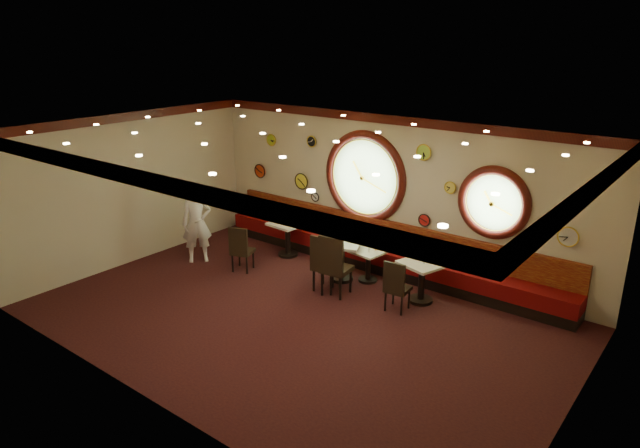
{
  "coord_description": "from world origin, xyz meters",
  "views": [
    {
      "loc": [
        5.77,
        -6.78,
        4.74
      ],
      "look_at": [
        -0.1,
        0.8,
        1.5
      ],
      "focal_mm": 32.0,
      "sensor_mm": 36.0,
      "label": 1
    }
  ],
  "objects_px": {
    "condiment_c_salt": "(369,247)",
    "condiment_d_bottle": "(432,258)",
    "table_a": "(288,235)",
    "condiment_a_pepper": "(288,220)",
    "condiment_b_salt": "(338,238)",
    "waiter": "(197,223)",
    "table_b": "(342,256)",
    "table_d": "(422,277)",
    "condiment_d_salt": "(423,257)",
    "chair_a": "(240,246)",
    "condiment_b_pepper": "(343,240)",
    "chair_d": "(396,283)",
    "condiment_c_pepper": "(369,250)",
    "table_c": "(368,262)",
    "chair_c": "(334,262)",
    "condiment_a_salt": "(287,219)",
    "chair_b": "(324,260)",
    "condiment_a_bottle": "(291,219)",
    "condiment_c_bottle": "(376,246)",
    "condiment_d_pepper": "(424,260)",
    "condiment_b_bottle": "(350,237)"
  },
  "relations": [
    {
      "from": "table_b",
      "to": "condiment_d_bottle",
      "type": "distance_m",
      "value": 1.9
    },
    {
      "from": "chair_a",
      "to": "chair_c",
      "type": "height_order",
      "value": "chair_c"
    },
    {
      "from": "condiment_b_pepper",
      "to": "chair_a",
      "type": "bearing_deg",
      "value": -154.83
    },
    {
      "from": "table_b",
      "to": "condiment_d_bottle",
      "type": "height_order",
      "value": "condiment_d_bottle"
    },
    {
      "from": "condiment_d_pepper",
      "to": "condiment_b_bottle",
      "type": "xyz_separation_m",
      "value": [
        -1.68,
        0.07,
        0.05
      ]
    },
    {
      "from": "table_a",
      "to": "condiment_c_salt",
      "type": "xyz_separation_m",
      "value": [
        2.15,
        -0.01,
        0.22
      ]
    },
    {
      "from": "condiment_b_pepper",
      "to": "condiment_c_bottle",
      "type": "distance_m",
      "value": 0.67
    },
    {
      "from": "chair_c",
      "to": "chair_a",
      "type": "bearing_deg",
      "value": 179.81
    },
    {
      "from": "condiment_d_pepper",
      "to": "chair_a",
      "type": "bearing_deg",
      "value": -164.59
    },
    {
      "from": "chair_a",
      "to": "condiment_b_pepper",
      "type": "xyz_separation_m",
      "value": [
        1.93,
        0.91,
        0.3
      ]
    },
    {
      "from": "condiment_a_bottle",
      "to": "condiment_c_bottle",
      "type": "height_order",
      "value": "condiment_a_bottle"
    },
    {
      "from": "table_a",
      "to": "condiment_b_bottle",
      "type": "xyz_separation_m",
      "value": [
        1.81,
        -0.2,
        0.4
      ]
    },
    {
      "from": "chair_c",
      "to": "waiter",
      "type": "xyz_separation_m",
      "value": [
        -3.36,
        -0.38,
        0.17
      ]
    },
    {
      "from": "condiment_a_salt",
      "to": "condiment_b_pepper",
      "type": "distance_m",
      "value": 1.85
    },
    {
      "from": "table_c",
      "to": "condiment_b_bottle",
      "type": "xyz_separation_m",
      "value": [
        -0.37,
        -0.13,
        0.47
      ]
    },
    {
      "from": "chair_b",
      "to": "condiment_d_pepper",
      "type": "xyz_separation_m",
      "value": [
        1.71,
        0.72,
        0.19
      ]
    },
    {
      "from": "table_c",
      "to": "condiment_c_salt",
      "type": "xyz_separation_m",
      "value": [
        -0.02,
        0.06,
        0.29
      ]
    },
    {
      "from": "waiter",
      "to": "condiment_a_pepper",
      "type": "bearing_deg",
      "value": -4.52
    },
    {
      "from": "condiment_b_salt",
      "to": "condiment_a_pepper",
      "type": "bearing_deg",
      "value": 168.38
    },
    {
      "from": "table_b",
      "to": "chair_a",
      "type": "distance_m",
      "value": 2.11
    },
    {
      "from": "condiment_c_pepper",
      "to": "waiter",
      "type": "relative_size",
      "value": 0.05
    },
    {
      "from": "chair_b",
      "to": "condiment_d_bottle",
      "type": "height_order",
      "value": "chair_b"
    },
    {
      "from": "table_b",
      "to": "chair_c",
      "type": "xyz_separation_m",
      "value": [
        0.32,
        -0.7,
        0.18
      ]
    },
    {
      "from": "table_d",
      "to": "condiment_a_pepper",
      "type": "bearing_deg",
      "value": 175.8
    },
    {
      "from": "chair_b",
      "to": "condiment_c_pepper",
      "type": "distance_m",
      "value": 0.96
    },
    {
      "from": "table_a",
      "to": "chair_d",
      "type": "height_order",
      "value": "chair_d"
    },
    {
      "from": "chair_d",
      "to": "condiment_a_bottle",
      "type": "relative_size",
      "value": 3.39
    },
    {
      "from": "condiment_c_pepper",
      "to": "chair_b",
      "type": "bearing_deg",
      "value": -117.76
    },
    {
      "from": "table_a",
      "to": "condiment_a_pepper",
      "type": "xyz_separation_m",
      "value": [
        0.0,
        0.01,
        0.33
      ]
    },
    {
      "from": "table_c",
      "to": "chair_a",
      "type": "xyz_separation_m",
      "value": [
        -2.35,
        -1.21,
        0.15
      ]
    },
    {
      "from": "condiment_b_salt",
      "to": "condiment_b_pepper",
      "type": "distance_m",
      "value": 0.17
    },
    {
      "from": "chair_d",
      "to": "condiment_b_salt",
      "type": "height_order",
      "value": "chair_d"
    },
    {
      "from": "condiment_d_salt",
      "to": "condiment_d_bottle",
      "type": "xyz_separation_m",
      "value": [
        0.18,
        -0.01,
        0.02
      ]
    },
    {
      "from": "waiter",
      "to": "condiment_b_pepper",
      "type": "bearing_deg",
      "value": -32.8
    },
    {
      "from": "waiter",
      "to": "condiment_d_pepper",
      "type": "bearing_deg",
      "value": -38.09
    },
    {
      "from": "condiment_c_bottle",
      "to": "condiment_a_pepper",
      "type": "bearing_deg",
      "value": -179.5
    },
    {
      "from": "condiment_b_pepper",
      "to": "condiment_c_salt",
      "type": "bearing_deg",
      "value": 42.03
    },
    {
      "from": "table_c",
      "to": "chair_b",
      "type": "height_order",
      "value": "chair_b"
    },
    {
      "from": "table_c",
      "to": "waiter",
      "type": "height_order",
      "value": "waiter"
    },
    {
      "from": "condiment_a_bottle",
      "to": "condiment_d_bottle",
      "type": "relative_size",
      "value": 1.12
    },
    {
      "from": "condiment_b_salt",
      "to": "waiter",
      "type": "distance_m",
      "value": 3.13
    },
    {
      "from": "table_b",
      "to": "condiment_d_salt",
      "type": "distance_m",
      "value": 1.72
    },
    {
      "from": "chair_a",
      "to": "condiment_c_salt",
      "type": "xyz_separation_m",
      "value": [
        2.33,
        1.27,
        0.14
      ]
    },
    {
      "from": "condiment_c_salt",
      "to": "condiment_d_bottle",
      "type": "relative_size",
      "value": 0.6
    },
    {
      "from": "condiment_d_pepper",
      "to": "condiment_d_bottle",
      "type": "distance_m",
      "value": 0.16
    },
    {
      "from": "table_b",
      "to": "chair_d",
      "type": "relative_size",
      "value": 1.62
    },
    {
      "from": "chair_d",
      "to": "condiment_b_bottle",
      "type": "height_order",
      "value": "chair_d"
    },
    {
      "from": "table_c",
      "to": "condiment_a_salt",
      "type": "height_order",
      "value": "condiment_a_salt"
    },
    {
      "from": "condiment_c_salt",
      "to": "condiment_c_bottle",
      "type": "height_order",
      "value": "condiment_c_bottle"
    },
    {
      "from": "chair_c",
      "to": "condiment_d_pepper",
      "type": "height_order",
      "value": "chair_c"
    }
  ]
}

